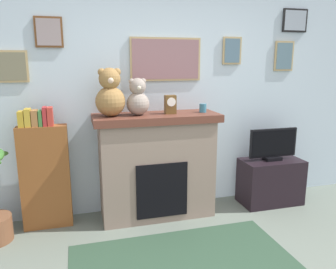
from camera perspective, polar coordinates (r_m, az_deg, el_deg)
The scene contains 10 objects.
back_wall at distance 3.88m, azimuth -0.63°, elevation 6.42°, with size 5.20×0.15×2.60m.
fireplace at distance 3.71m, azimuth -1.96°, elevation -5.26°, with size 1.35×0.53×1.16m.
bookshelf at distance 3.67m, azimuth -20.39°, elevation -6.24°, with size 0.49×0.16×1.27m.
tv_stand at distance 4.30m, azimuth 17.17°, elevation -7.69°, with size 0.73×0.40×0.55m, color black.
television at distance 4.16m, azimuth 17.59°, elevation -1.72°, with size 0.61×0.14×0.39m.
area_rug at distance 3.16m, azimuth 2.30°, elevation -20.40°, with size 1.94×0.93×0.01m, color #2B4632.
candle_jar at distance 3.71m, azimuth 6.00°, elevation 4.54°, with size 0.08×0.08×0.10m, color teal.
mantel_clock at distance 3.58m, azimuth 0.39°, elevation 5.18°, with size 0.12×0.09×0.20m.
teddy_bear_cream at distance 3.45m, azimuth -9.89°, elevation 6.74°, with size 0.31×0.31×0.49m.
teddy_bear_grey at distance 3.49m, azimuth -5.21°, elevation 6.16°, with size 0.24×0.24×0.39m.
Camera 1 is at (-0.99, -1.73, 1.72)m, focal length 35.50 mm.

